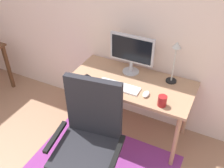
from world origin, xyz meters
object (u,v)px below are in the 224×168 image
object	(u,v)px
coffee_cup	(162,101)
desk_lamp	(175,57)
monitor	(132,51)
office_chair	(89,149)
computer_mouse	(146,94)
desk	(131,88)
cell_phone	(84,78)
keyboard	(119,86)

from	to	relation	value
coffee_cup	desk_lamp	distance (m)	0.47
monitor	office_chair	world-z (taller)	monitor
monitor	computer_mouse	bearing A→B (deg)	-46.88
desk	monitor	distance (m)	0.38
cell_phone	desk_lamp	xyz separation A→B (m)	(0.83, 0.36, 0.29)
desk	cell_phone	world-z (taller)	cell_phone
coffee_cup	office_chair	bearing A→B (deg)	-128.04
desk_lamp	keyboard	bearing A→B (deg)	-143.20
office_chair	keyboard	bearing A→B (deg)	83.20
keyboard	computer_mouse	bearing A→B (deg)	-1.23
monitor	office_chair	xyz separation A→B (m)	(0.02, -0.95, -0.50)
desk	keyboard	size ratio (longest dim) A/B	2.97
monitor	computer_mouse	world-z (taller)	monitor
coffee_cup	keyboard	bearing A→B (deg)	170.84
keyboard	office_chair	xyz separation A→B (m)	(0.02, -0.64, -0.25)
desk	keyboard	bearing A→B (deg)	-117.99
desk_lamp	office_chair	size ratio (longest dim) A/B	0.40
keyboard	computer_mouse	world-z (taller)	computer_mouse
monitor	keyboard	xyz separation A→B (m)	(0.00, -0.30, -0.25)
desk	keyboard	world-z (taller)	keyboard
keyboard	monitor	bearing A→B (deg)	90.43
cell_phone	desk_lamp	bearing A→B (deg)	42.20
cell_phone	office_chair	xyz separation A→B (m)	(0.41, -0.61, -0.24)
monitor	coffee_cup	xyz separation A→B (m)	(0.47, -0.38, -0.21)
coffee_cup	cell_phone	size ratio (longest dim) A/B	0.73
keyboard	office_chair	bearing A→B (deg)	-87.98
computer_mouse	coffee_cup	world-z (taller)	coffee_cup
computer_mouse	cell_phone	world-z (taller)	computer_mouse
keyboard	coffee_cup	xyz separation A→B (m)	(0.47, -0.08, 0.04)
desk	cell_phone	bearing A→B (deg)	-159.99
coffee_cup	office_chair	distance (m)	0.78
desk	desk_lamp	xyz separation A→B (m)	(0.36, 0.18, 0.37)
coffee_cup	desk_lamp	xyz separation A→B (m)	(-0.03, 0.40, 0.24)
keyboard	cell_phone	world-z (taller)	keyboard
coffee_cup	cell_phone	world-z (taller)	coffee_cup
desk	desk_lamp	size ratio (longest dim) A/B	2.84
desk	cell_phone	size ratio (longest dim) A/B	9.12
monitor	coffee_cup	bearing A→B (deg)	-39.06
cell_phone	computer_mouse	bearing A→B (deg)	20.79
monitor	keyboard	size ratio (longest dim) A/B	1.10
desk	monitor	size ratio (longest dim) A/B	2.70
coffee_cup	desk_lamp	size ratio (longest dim) A/B	0.23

